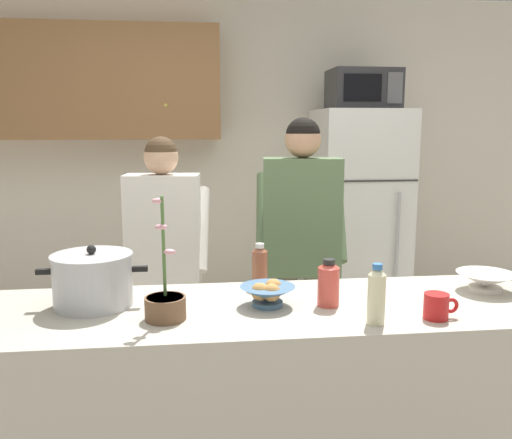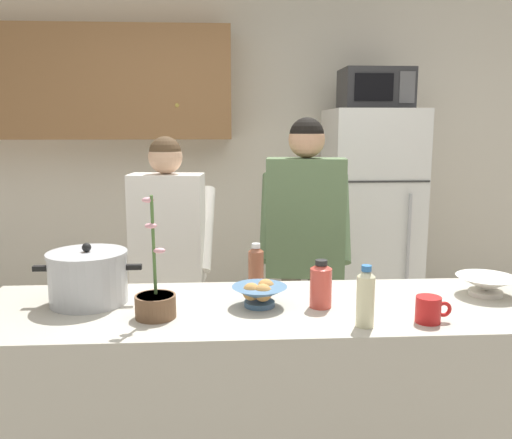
{
  "view_description": "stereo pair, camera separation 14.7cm",
  "coord_description": "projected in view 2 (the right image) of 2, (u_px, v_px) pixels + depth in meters",
  "views": [
    {
      "loc": [
        -0.3,
        -2.0,
        1.61
      ],
      "look_at": [
        0.0,
        0.55,
        1.17
      ],
      "focal_mm": 37.76,
      "sensor_mm": 36.0,
      "label": 1
    },
    {
      "loc": [
        -0.15,
        -2.01,
        1.61
      ],
      "look_at": [
        0.0,
        0.55,
        1.17
      ],
      "focal_mm": 37.76,
      "sensor_mm": 36.0,
      "label": 2
    }
  ],
  "objects": [
    {
      "name": "cooking_pot",
      "position": [
        88.0,
        277.0,
        2.13
      ],
      "size": [
        0.42,
        0.31,
        0.24
      ],
      "color": "silver",
      "rests_on": "kitchen_island"
    },
    {
      "name": "coffee_mug",
      "position": [
        429.0,
        310.0,
        1.93
      ],
      "size": [
        0.13,
        0.09,
        0.1
      ],
      "color": "red",
      "rests_on": "kitchen_island"
    },
    {
      "name": "person_by_sink",
      "position": [
        305.0,
        233.0,
        2.95
      ],
      "size": [
        0.55,
        0.47,
        1.66
      ],
      "color": "#726656",
      "rests_on": "ground"
    },
    {
      "name": "bottle_far_corner",
      "position": [
        366.0,
        297.0,
        1.88
      ],
      "size": [
        0.06,
        0.06,
        0.22
      ],
      "color": "beige",
      "rests_on": "kitchen_island"
    },
    {
      "name": "potted_orchid",
      "position": [
        155.0,
        301.0,
        1.97
      ],
      "size": [
        0.15,
        0.15,
        0.46
      ],
      "color": "brown",
      "rests_on": "kitchen_island"
    },
    {
      "name": "kitchen_island",
      "position": [
        264.0,
        414.0,
        2.19
      ],
      "size": [
        2.27,
        0.68,
        0.92
      ],
      "primitive_type": "cube",
      "color": "#BCB7A8",
      "rests_on": "ground"
    },
    {
      "name": "bread_bowl",
      "position": [
        260.0,
        293.0,
        2.1
      ],
      "size": [
        0.22,
        0.22,
        0.1
      ],
      "color": "#4C7299",
      "rests_on": "kitchen_island"
    },
    {
      "name": "refrigerator",
      "position": [
        369.0,
        229.0,
        3.99
      ],
      "size": [
        0.64,
        0.68,
        1.74
      ],
      "color": "white",
      "rests_on": "ground"
    },
    {
      "name": "bottle_mid_counter",
      "position": [
        321.0,
        284.0,
        2.08
      ],
      "size": [
        0.08,
        0.08,
        0.19
      ],
      "color": "#D84C3F",
      "rests_on": "kitchen_island"
    },
    {
      "name": "microwave",
      "position": [
        375.0,
        89.0,
        3.8
      ],
      "size": [
        0.48,
        0.37,
        0.28
      ],
      "color": "#2D2D30",
      "rests_on": "refrigerator"
    },
    {
      "name": "back_wall_unit",
      "position": [
        206.0,
        148.0,
        4.21
      ],
      "size": [
        6.0,
        0.48,
        2.6
      ],
      "color": "silver",
      "rests_on": "ground"
    },
    {
      "name": "person_near_pot",
      "position": [
        168.0,
        245.0,
        2.98
      ],
      "size": [
        0.51,
        0.44,
        1.56
      ],
      "color": "black",
      "rests_on": "ground"
    },
    {
      "name": "empty_bowl",
      "position": [
        486.0,
        284.0,
        2.24
      ],
      "size": [
        0.25,
        0.25,
        0.08
      ],
      "color": "white",
      "rests_on": "kitchen_island"
    },
    {
      "name": "bottle_near_edge",
      "position": [
        256.0,
        266.0,
        2.34
      ],
      "size": [
        0.07,
        0.07,
        0.2
      ],
      "color": "brown",
      "rests_on": "kitchen_island"
    }
  ]
}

